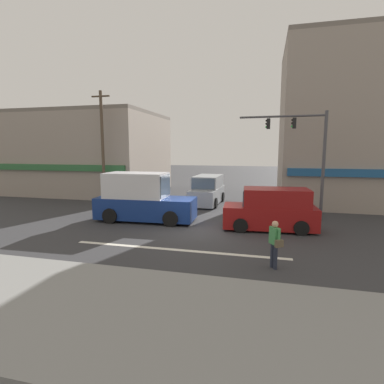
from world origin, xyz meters
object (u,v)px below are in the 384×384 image
van_crossing_rightbound (271,210)px  pedestrian_foreground_with_bag (275,242)px  utility_pole_near_left (103,146)px  van_crossing_center (207,190)px  box_truck_crossing_leftbound (142,199)px  street_tree (335,147)px  traffic_light_mast (306,147)px

van_crossing_rightbound → pedestrian_foreground_with_bag: (0.03, -5.23, -0.05)m
utility_pole_near_left → van_crossing_center: bearing=12.5°
box_truck_crossing_leftbound → utility_pole_near_left: bearing=138.1°
street_tree → van_crossing_rightbound: bearing=-120.2°
street_tree → van_crossing_center: 9.41m
traffic_light_mast → pedestrian_foreground_with_bag: 8.96m
street_tree → pedestrian_foreground_with_bag: street_tree is taller
utility_pole_near_left → van_crossing_rightbound: utility_pole_near_left is taller
van_crossing_rightbound → van_crossing_center: size_ratio=1.01×
van_crossing_rightbound → van_crossing_center: same height
van_crossing_center → utility_pole_near_left: bearing=-167.5°
box_truck_crossing_leftbound → pedestrian_foreground_with_bag: box_truck_crossing_leftbound is taller
utility_pole_near_left → pedestrian_foreground_with_bag: 16.06m
utility_pole_near_left → van_crossing_rightbound: 13.42m
van_crossing_rightbound → van_crossing_center: 7.84m
traffic_light_mast → street_tree: bearing=61.4°
street_tree → box_truck_crossing_leftbound: street_tree is taller
van_crossing_center → traffic_light_mast: bearing=-28.4°
pedestrian_foreground_with_bag → van_crossing_rightbound: bearing=90.4°
box_truck_crossing_leftbound → van_crossing_rightbound: bearing=-1.7°
van_crossing_center → box_truck_crossing_leftbound: bearing=-112.8°
van_crossing_rightbound → utility_pole_near_left: bearing=158.9°
street_tree → van_crossing_center: (-8.78, -0.90, -3.24)m
van_crossing_rightbound → pedestrian_foreground_with_bag: van_crossing_rightbound is taller
traffic_light_mast → pedestrian_foreground_with_bag: (-1.82, -8.16, -3.22)m
utility_pole_near_left → van_crossing_center: 8.45m
utility_pole_near_left → traffic_light_mast: bearing=-7.2°
van_crossing_rightbound → box_truck_crossing_leftbound: (-7.14, 0.21, 0.25)m
utility_pole_near_left → box_truck_crossing_leftbound: size_ratio=1.46×
pedestrian_foreground_with_bag → box_truck_crossing_leftbound: bearing=142.8°
traffic_light_mast → van_crossing_rightbound: size_ratio=1.31×
utility_pole_near_left → traffic_light_mast: utility_pole_near_left is taller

